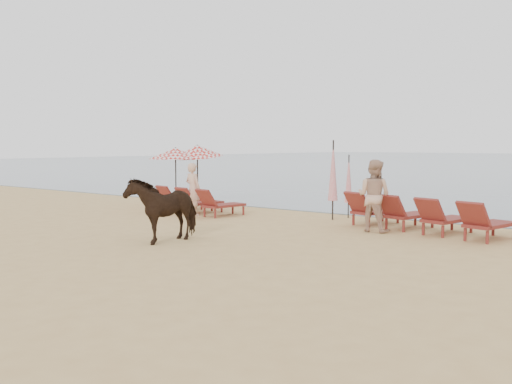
% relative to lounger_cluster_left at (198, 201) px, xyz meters
% --- Properties ---
extents(ground, '(120.00, 120.00, 0.00)m').
position_rel_lounger_cluster_left_xyz_m(ground, '(4.25, -7.29, -0.43)').
color(ground, tan).
rests_on(ground, ground).
extents(lounger_cluster_left, '(3.02, 2.02, 0.62)m').
position_rel_lounger_cluster_left_xyz_m(lounger_cluster_left, '(0.00, 0.00, 0.00)').
color(lounger_cluster_left, maroon).
rests_on(lounger_cluster_left, ground).
extents(lounger_cluster_right, '(4.52, 2.70, 0.67)m').
position_rel_lounger_cluster_left_xyz_m(lounger_cluster_right, '(7.55, 0.69, 0.03)').
color(lounger_cluster_right, maroon).
rests_on(lounger_cluster_right, ground).
extents(umbrella_open_left_a, '(1.95, 1.95, 2.22)m').
position_rel_lounger_cluster_left_xyz_m(umbrella_open_left_a, '(-2.06, 1.01, 1.56)').
color(umbrella_open_left_a, black).
rests_on(umbrella_open_left_a, ground).
extents(umbrella_open_left_b, '(1.88, 1.92, 2.40)m').
position_rel_lounger_cluster_left_xyz_m(umbrella_open_left_b, '(-1.62, 1.71, 1.65)').
color(umbrella_open_left_b, black).
rests_on(umbrella_open_left_b, ground).
extents(umbrella_closed_left, '(0.30, 0.30, 2.46)m').
position_rel_lounger_cluster_left_xyz_m(umbrella_closed_left, '(4.40, 1.38, 1.08)').
color(umbrella_closed_left, black).
rests_on(umbrella_closed_left, ground).
extents(umbrella_closed_right, '(0.24, 0.24, 2.00)m').
position_rel_lounger_cluster_left_xyz_m(umbrella_closed_right, '(4.57, 2.09, 0.80)').
color(umbrella_closed_right, black).
rests_on(umbrella_closed_right, ground).
extents(cow, '(0.87, 1.86, 1.56)m').
position_rel_lounger_cluster_left_xyz_m(cow, '(3.10, -4.46, 0.35)').
color(cow, black).
rests_on(cow, ground).
extents(beachgoer_left, '(0.66, 0.45, 1.73)m').
position_rel_lounger_cluster_left_xyz_m(beachgoer_left, '(0.20, -0.43, 0.43)').
color(beachgoer_left, tan).
rests_on(beachgoer_left, ground).
extents(beachgoer_right_a, '(0.95, 0.74, 1.93)m').
position_rel_lounger_cluster_left_xyz_m(beachgoer_right_a, '(6.48, -0.04, 0.53)').
color(beachgoer_right_a, tan).
rests_on(beachgoer_right_a, ground).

